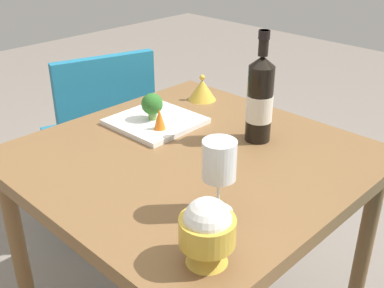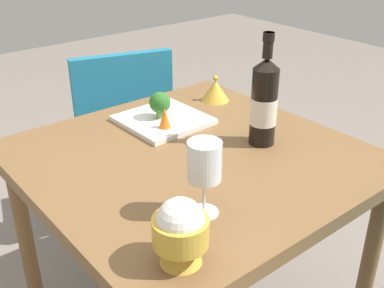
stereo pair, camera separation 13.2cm
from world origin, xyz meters
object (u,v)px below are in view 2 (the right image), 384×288
at_px(rice_bowl_lid, 215,90).
at_px(serving_plate, 163,120).
at_px(rice_bowl, 181,231).
at_px(carrot_garnish_right, 162,100).
at_px(chair_by_wall, 121,123).
at_px(broccoli_floret, 160,103).
at_px(wine_glass, 204,163).
at_px(carrot_garnish_left, 165,118).
at_px(wine_bottle, 264,102).

distance_m(rice_bowl_lid, serving_plate, 0.26).
xyz_separation_m(rice_bowl, carrot_garnish_right, (0.63, -0.41, -0.03)).
xyz_separation_m(chair_by_wall, serving_plate, (-0.48, 0.12, 0.21)).
bearing_deg(serving_plate, rice_bowl, 146.87).
height_order(chair_by_wall, broccoli_floret, chair_by_wall).
bearing_deg(serving_plate, wine_glass, 154.08).
distance_m(rice_bowl, carrot_garnish_right, 0.75).
distance_m(chair_by_wall, carrot_garnish_left, 0.62).
bearing_deg(broccoli_floret, wine_glass, 155.06).
relative_size(rice_bowl, rice_bowl_lid, 1.42).
height_order(chair_by_wall, rice_bowl_lid, chair_by_wall).
bearing_deg(rice_bowl, carrot_garnish_left, -33.33).
relative_size(wine_glass, broccoli_floret, 2.09).
xyz_separation_m(wine_bottle, carrot_garnish_right, (0.37, 0.09, -0.08)).
bearing_deg(wine_glass, wine_bottle, -65.46).
relative_size(rice_bowl, serving_plate, 0.55).
bearing_deg(rice_bowl, serving_plate, -33.13).
distance_m(serving_plate, carrot_garnish_right, 0.09).
bearing_deg(carrot_garnish_left, broccoli_floret, -24.92).
height_order(broccoli_floret, carrot_garnish_left, broccoli_floret).
distance_m(chair_by_wall, wine_bottle, 0.85).
height_order(wine_glass, serving_plate, wine_glass).
relative_size(rice_bowl_lid, broccoli_floret, 1.17).
relative_size(rice_bowl_lid, serving_plate, 0.39).
distance_m(rice_bowl_lid, broccoli_floret, 0.27).
relative_size(wine_glass, rice_bowl, 1.26).
bearing_deg(carrot_garnish_right, rice_bowl, 146.70).
bearing_deg(carrot_garnish_right, wine_bottle, -166.13).
xyz_separation_m(broccoli_floret, carrot_garnish_left, (-0.07, 0.03, -0.02)).
bearing_deg(chair_by_wall, rice_bowl, -98.72).
height_order(serving_plate, carrot_garnish_left, carrot_garnish_left).
height_order(wine_bottle, serving_plate, wine_bottle).
xyz_separation_m(chair_by_wall, wine_bottle, (-0.78, -0.02, 0.33)).
bearing_deg(rice_bowl_lid, chair_by_wall, 17.48).
bearing_deg(serving_plate, wine_bottle, -155.80).
bearing_deg(carrot_garnish_left, rice_bowl_lid, -70.76).
distance_m(chair_by_wall, wine_glass, 1.06).
relative_size(broccoli_floret, carrot_garnish_left, 1.32).
distance_m(rice_bowl, serving_plate, 0.68).
distance_m(rice_bowl, carrot_garnish_left, 0.60).
distance_m(carrot_garnish_left, carrot_garnish_right, 0.16).
bearing_deg(carrot_garnish_left, rice_bowl, 146.67).
xyz_separation_m(chair_by_wall, rice_bowl, (-1.04, 0.49, 0.28)).
relative_size(chair_by_wall, rice_bowl_lid, 8.50).
xyz_separation_m(wine_glass, broccoli_floret, (0.47, -0.22, -0.06)).
xyz_separation_m(rice_bowl_lid, broccoli_floret, (-0.03, 0.26, 0.03)).
height_order(serving_plate, broccoli_floret, broccoli_floret).
bearing_deg(rice_bowl, broccoli_floret, -32.36).
distance_m(chair_by_wall, broccoli_floret, 0.56).
relative_size(chair_by_wall, broccoli_floret, 9.91).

